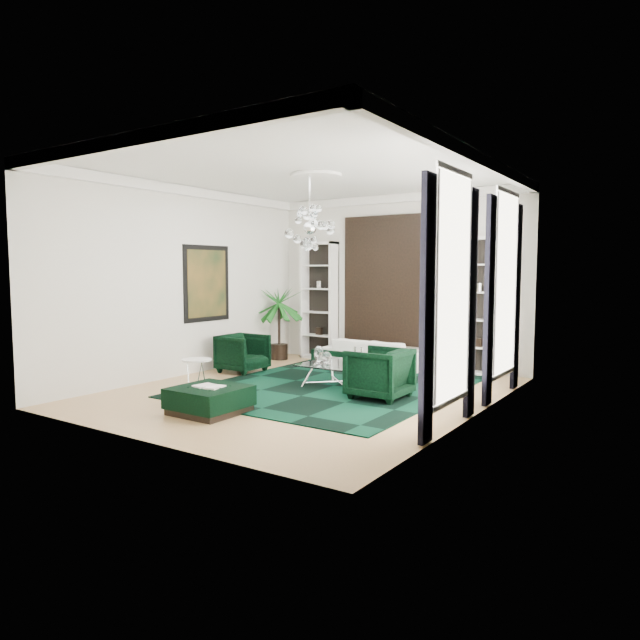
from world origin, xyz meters
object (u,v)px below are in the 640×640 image
Objects in this scene: armchair_left at (243,353)px; ottoman_front at (210,400)px; armchair_right at (379,373)px; coffee_table at (339,375)px; side_table at (197,374)px; palm at (279,313)px; sofa at (374,354)px; ottoman_side at (337,357)px.

ottoman_front is at bearing -146.83° from armchair_left.
coffee_table is at bearing -114.68° from armchair_right.
side_table is (0.38, -1.67, -0.14)m from armchair_left.
armchair_left is 0.40× the size of palm.
ottoman_side is (-0.88, -0.09, -0.13)m from sofa.
armchair_right is 0.42× the size of palm.
ottoman_front is at bearing -81.68° from ottoman_side.
armchair_left is (-2.07, -1.92, 0.08)m from sofa.
sofa is 4.05× the size of side_table.
armchair_left reaches higher than ottoman_side.
ottoman_front is at bearing -63.67° from palm.
armchair_right is 0.76× the size of coffee_table.
coffee_table is 3.53m from palm.
palm is (-0.81, 3.46, 0.84)m from side_table.
coffee_table is 1.24× the size of ottoman_front.
side_table is at bearing -103.06° from ottoman_side.
armchair_right is at bearing -46.13° from ottoman_side.
palm is at bearing 13.55° from armchair_left.
palm is (-3.96, 2.40, 0.68)m from armchair_right.
palm reaches higher than armchair_right.
ottoman_side is at bearing 1.22° from palm.
palm is at bearing -121.19° from armchair_right.
ottoman_front is 0.45× the size of palm.
sofa is at bearing 87.63° from ottoman_front.
side_table is (-1.70, -3.59, -0.06)m from sofa.
armchair_right is at bearing 18.74° from side_table.
armchair_right is 3.33m from side_table.
palm is at bearing 146.50° from coffee_table.
armchair_right is (3.52, -0.60, 0.02)m from armchair_left.
palm reaches higher than armchair_left.
armchair_left is 1.65× the size of side_table.
side_table reaches higher than coffee_table.
armchair_left is at bearing 102.74° from side_table.
sofa reaches higher than side_table.
sofa is 2.32× the size of armchair_right.
sofa is 3.97m from side_table.
sofa is at bearing 5.88° from ottoman_side.
armchair_right reaches higher than coffee_table.
sofa is 1.77× the size of coffee_table.
sofa is 2.05m from coffee_table.
sofa is 0.98× the size of palm.
armchair_left is 2.43m from coffee_table.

